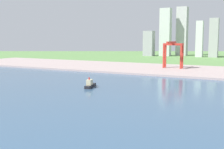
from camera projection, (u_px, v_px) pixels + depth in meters
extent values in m
plane|color=#5D8A49|center=(164.00, 99.00, 215.06)|extent=(2400.00, 2400.00, 0.00)
cube|color=#385675|center=(131.00, 119.00, 162.35)|extent=(840.00, 360.00, 0.15)
cube|color=#AB9692|center=(209.00, 72.00, 381.77)|extent=(840.00, 140.00, 2.50)
cube|color=black|center=(90.00, 86.00, 266.65)|extent=(10.55, 22.10, 2.60)
cube|color=beige|center=(90.00, 82.00, 263.74)|extent=(6.10, 8.59, 4.89)
cylinder|color=red|center=(89.00, 79.00, 262.26)|extent=(1.19, 1.19, 2.08)
cube|color=#B72D23|center=(164.00, 57.00, 414.46)|extent=(2.20, 2.20, 32.25)
cube|color=#B72D23|center=(181.00, 57.00, 403.06)|extent=(2.20, 2.20, 32.25)
cube|color=#B72D23|center=(165.00, 56.00, 421.49)|extent=(2.20, 2.20, 32.25)
cube|color=#B72D23|center=(182.00, 57.00, 410.09)|extent=(2.20, 2.20, 32.25)
cube|color=#B72D23|center=(173.00, 44.00, 410.09)|extent=(27.09, 10.00, 2.80)
cube|color=#B72D23|center=(171.00, 42.00, 401.15)|extent=(2.60, 39.17, 2.60)
cube|color=#999A9E|center=(149.00, 43.00, 736.66)|extent=(24.66, 21.74, 62.64)
cube|color=#B8BEB9|center=(165.00, 32.00, 727.79)|extent=(26.28, 19.40, 118.28)
cube|color=#B2B3B3|center=(182.00, 31.00, 745.87)|extent=(26.49, 22.16, 123.44)
cube|color=silver|center=(200.00, 39.00, 689.02)|extent=(15.77, 14.09, 85.15)
cube|color=#9EA19E|center=(214.00, 38.00, 675.66)|extent=(19.95, 15.53, 90.69)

